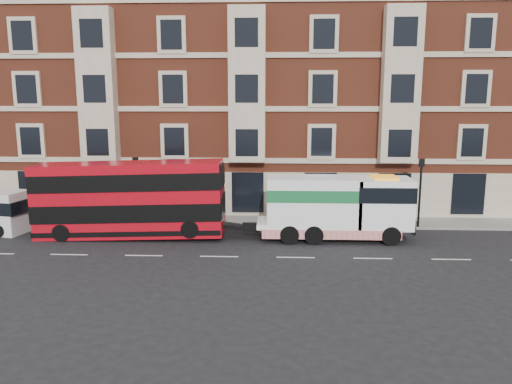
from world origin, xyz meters
TOP-DOWN VIEW (x-y plane):
  - ground at (0.00, 0.00)m, footprint 120.00×120.00m
  - sidewalk at (0.00, 7.50)m, footprint 90.00×3.00m
  - victorian_terrace at (0.50, 15.00)m, footprint 45.00×12.00m
  - lamp_post_west at (-6.00, 6.20)m, footprint 0.35×0.15m
  - lamp_post_east at (12.00, 6.20)m, footprint 0.35×0.15m
  - double_decker_bus at (-5.70, 3.59)m, footprint 11.08×2.54m
  - tow_truck at (6.36, 3.59)m, footprint 8.87×2.62m
  - pedestrian at (-12.54, 7.92)m, footprint 0.60×0.41m

SIDE VIEW (x-z plane):
  - ground at x=0.00m, z-range 0.00..0.00m
  - sidewalk at x=0.00m, z-range 0.00..0.15m
  - pedestrian at x=-12.54m, z-range 0.15..1.77m
  - tow_truck at x=6.36m, z-range 0.11..3.81m
  - double_decker_bus at x=-5.70m, z-range 0.13..4.62m
  - lamp_post_west at x=-6.00m, z-range 0.50..4.85m
  - lamp_post_east at x=12.00m, z-range 0.50..4.85m
  - victorian_terrace at x=0.50m, z-range -0.13..20.27m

